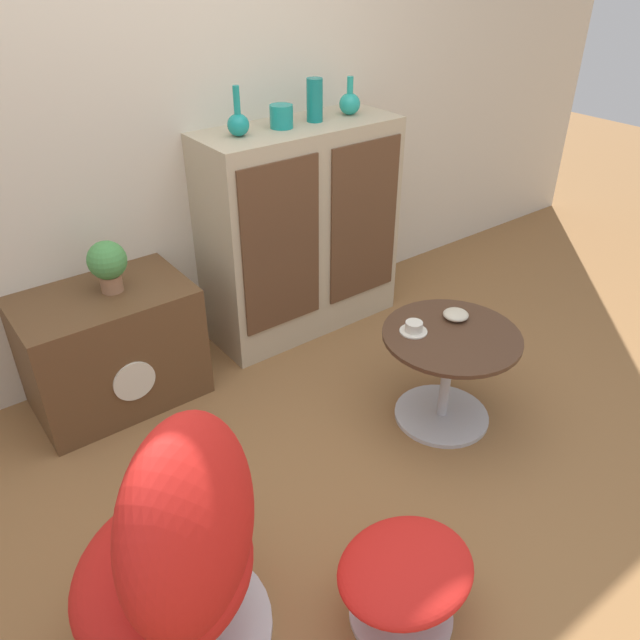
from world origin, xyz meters
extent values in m
plane|color=olive|center=(0.00, 0.00, 0.00)|extent=(12.00, 12.00, 0.00)
cube|color=beige|center=(0.00, 1.47, 1.30)|extent=(6.40, 0.06, 2.60)
cube|color=tan|center=(0.61, 1.24, 0.54)|extent=(1.02, 0.40, 1.08)
cube|color=brown|center=(0.35, 1.04, 0.59)|extent=(0.43, 0.01, 0.82)
cube|color=brown|center=(0.86, 1.04, 0.59)|extent=(0.43, 0.01, 0.82)
cube|color=brown|center=(-0.46, 1.21, 0.27)|extent=(0.73, 0.47, 0.54)
cylinder|color=beige|center=(-0.46, 0.97, 0.23)|extent=(0.19, 0.01, 0.19)
cylinder|color=#B7B7BC|center=(-0.77, -0.02, 0.01)|extent=(0.59, 0.59, 0.02)
cylinder|color=#B7B7BC|center=(-0.77, -0.02, 0.09)|extent=(0.06, 0.06, 0.14)
ellipsoid|color=red|center=(-0.77, -0.02, 0.30)|extent=(0.77, 0.75, 0.28)
ellipsoid|color=red|center=(-0.70, -0.10, 0.53)|extent=(0.68, 0.65, 0.62)
cylinder|color=#B7B7BC|center=(-0.18, -0.40, 0.01)|extent=(0.33, 0.33, 0.02)
cylinder|color=#B7B7BC|center=(-0.18, -0.40, 0.10)|extent=(0.04, 0.04, 0.17)
ellipsoid|color=red|center=(-0.18, -0.40, 0.23)|extent=(0.44, 0.37, 0.09)
cylinder|color=#B7B7BC|center=(0.62, 0.20, 0.01)|extent=(0.42, 0.42, 0.02)
cylinder|color=#B7B7BC|center=(0.62, 0.20, 0.22)|extent=(0.04, 0.04, 0.40)
cylinder|color=#472D1E|center=(0.62, 0.20, 0.43)|extent=(0.57, 0.57, 0.02)
ellipsoid|color=teal|center=(0.29, 1.24, 1.13)|extent=(0.10, 0.10, 0.10)
cylinder|color=teal|center=(0.29, 1.24, 1.23)|extent=(0.03, 0.03, 0.12)
cylinder|color=teal|center=(0.51, 1.24, 1.13)|extent=(0.11, 0.11, 0.10)
cylinder|color=#147A75|center=(0.70, 1.24, 1.18)|extent=(0.08, 0.08, 0.20)
ellipsoid|color=teal|center=(0.92, 1.24, 1.13)|extent=(0.10, 0.10, 0.10)
cylinder|color=teal|center=(0.92, 1.24, 1.22)|extent=(0.03, 0.03, 0.08)
cylinder|color=#996B4C|center=(-0.40, 1.21, 0.58)|extent=(0.09, 0.09, 0.08)
sphere|color=#478E47|center=(-0.40, 1.21, 0.69)|extent=(0.16, 0.16, 0.16)
cylinder|color=silver|center=(0.51, 0.30, 0.45)|extent=(0.11, 0.11, 0.01)
cylinder|color=silver|center=(0.51, 0.30, 0.47)|extent=(0.07, 0.07, 0.05)
ellipsoid|color=beige|center=(0.73, 0.27, 0.46)|extent=(0.11, 0.11, 0.04)
camera|label=1|loc=(-1.10, -1.18, 1.84)|focal=35.00mm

